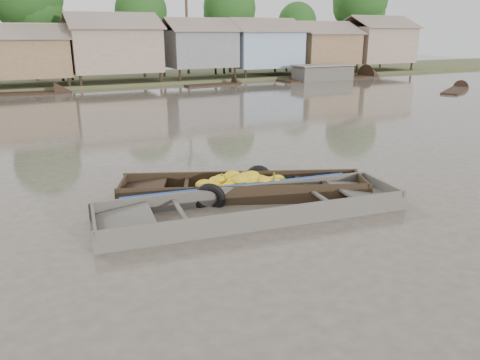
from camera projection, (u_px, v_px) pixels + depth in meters
name	position (u px, v px, depth m)	size (l,w,h in m)	color
ground	(280.00, 219.00, 10.50)	(120.00, 120.00, 0.00)	#4C433A
riverbank	(114.00, 43.00, 38.11)	(120.00, 12.47, 10.22)	#384723
banana_boat	(240.00, 188.00, 11.94)	(6.36, 3.75, 0.86)	black
viewer_boat	(253.00, 212.00, 10.75)	(7.28, 2.66, 0.57)	#48433D
distant_boats	(264.00, 81.00, 37.03)	(47.38, 14.26, 1.38)	black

